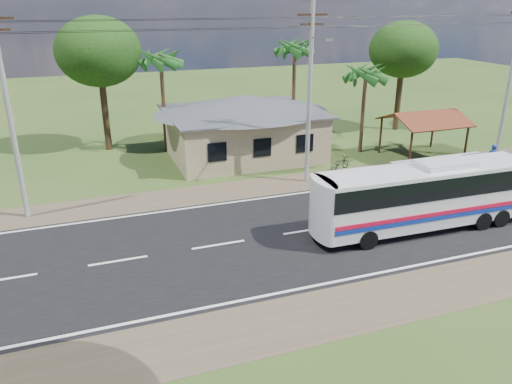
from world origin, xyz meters
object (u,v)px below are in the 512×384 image
coach_bus (426,192)px  motorcycle (340,163)px  waiting_shed (425,119)px  person (492,158)px

coach_bus → motorcycle: coach_bus is taller
waiting_shed → person: waiting_shed is taller
motorcycle → person: person is taller
waiting_shed → person: 5.15m
coach_bus → person: (9.88, 5.93, -1.05)m
coach_bus → person: bearing=32.1°
waiting_shed → motorcycle: bearing=-174.3°
person → waiting_shed: bearing=-45.3°
motorcycle → person: size_ratio=0.92×
coach_bus → person: 11.57m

